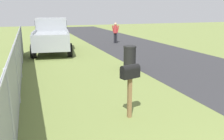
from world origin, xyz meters
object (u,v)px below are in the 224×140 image
Objects in this scene: trash_bin at (130,57)px; pickup_truck at (52,34)px; pedestrian at (115,31)px; mailbox at (130,76)px.

pickup_truck is at bearing 26.38° from trash_bin.
pickup_truck reaches higher than trash_bin.
pickup_truck reaches higher than pedestrian.
pickup_truck is 6.32m from trash_bin.
pedestrian is (2.37, -5.13, -0.18)m from pickup_truck.
trash_bin is 0.65× the size of pedestrian.
pedestrian is (12.48, -4.33, -0.14)m from mailbox.
pedestrian reaches higher than trash_bin.
pickup_truck is at bearing -9.03° from mailbox.
trash_bin is 8.35m from pedestrian.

